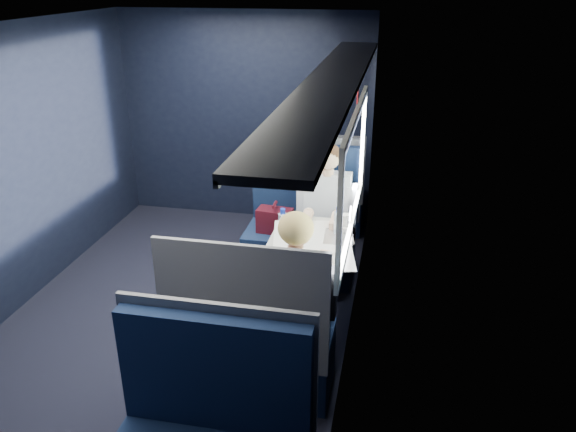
% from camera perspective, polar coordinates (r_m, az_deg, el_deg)
% --- Properties ---
extents(ground, '(2.80, 4.20, 0.01)m').
position_cam_1_polar(ground, '(4.94, -10.44, -9.38)').
color(ground, black).
extents(room_shell, '(3.00, 4.40, 2.40)m').
position_cam_1_polar(room_shell, '(4.31, -11.59, 7.35)').
color(room_shell, black).
rests_on(room_shell, ground).
extents(table, '(0.62, 1.00, 0.74)m').
position_cam_1_polar(table, '(4.35, 1.72, -3.60)').
color(table, '#54565E').
rests_on(table, ground).
extents(seat_bay_near, '(1.04, 0.62, 1.26)m').
position_cam_1_polar(seat_bay_near, '(5.25, 1.24, -1.52)').
color(seat_bay_near, '#0C1835').
rests_on(seat_bay_near, ground).
extents(seat_bay_far, '(1.04, 0.62, 1.26)m').
position_cam_1_polar(seat_bay_far, '(3.78, -3.43, -12.69)').
color(seat_bay_far, '#0C1835').
rests_on(seat_bay_far, ground).
extents(seat_row_front, '(1.04, 0.51, 1.16)m').
position_cam_1_polar(seat_row_front, '(6.10, 2.86, 2.01)').
color(seat_row_front, '#0C1835').
rests_on(seat_row_front, ground).
extents(man, '(0.53, 0.56, 1.32)m').
position_cam_1_polar(man, '(4.94, 3.87, 0.54)').
color(man, black).
rests_on(man, ground).
extents(woman, '(0.53, 0.56, 1.32)m').
position_cam_1_polar(woman, '(3.70, 0.90, -7.72)').
color(woman, black).
rests_on(woman, ground).
extents(papers, '(0.74, 0.95, 0.01)m').
position_cam_1_polar(papers, '(4.28, 2.46, -2.85)').
color(papers, white).
rests_on(papers, table).
extents(laptop, '(0.24, 0.31, 0.22)m').
position_cam_1_polar(laptop, '(4.37, 5.80, -1.57)').
color(laptop, silver).
rests_on(laptop, table).
extents(bottle_small, '(0.07, 0.07, 0.23)m').
position_cam_1_polar(bottle_small, '(4.42, 5.11, -0.65)').
color(bottle_small, silver).
rests_on(bottle_small, table).
extents(cup, '(0.07, 0.07, 0.10)m').
position_cam_1_polar(cup, '(4.60, 5.81, -0.38)').
color(cup, white).
rests_on(cup, table).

